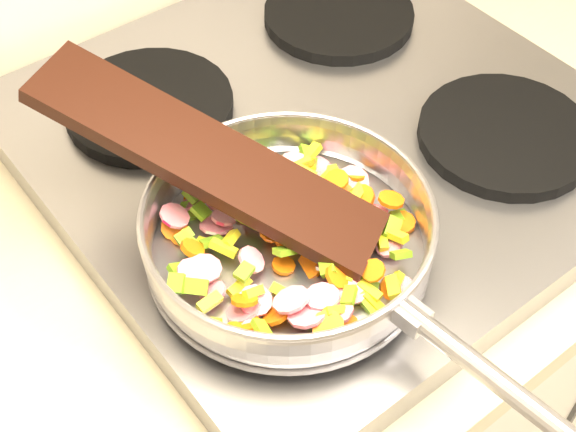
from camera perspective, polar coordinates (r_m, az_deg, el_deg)
cooktop at (r=0.91m, az=2.53°, el=5.57°), size 0.60×0.60×0.04m
grate_fl at (r=0.76m, az=1.18°, el=-3.11°), size 0.19×0.19×0.02m
grate_fr at (r=0.91m, az=15.20°, el=5.60°), size 0.19×0.19×0.02m
grate_bl at (r=0.92m, az=-9.84°, el=7.79°), size 0.19×0.19×0.02m
grate_br at (r=1.05m, az=3.63°, el=14.07°), size 0.19×0.19×0.02m
saute_pan at (r=0.73m, az=0.15°, el=-1.11°), size 0.31×0.48×0.06m
vegetable_heap at (r=0.74m, az=0.43°, el=-1.60°), size 0.25×0.24×0.04m
wooden_spatula at (r=0.74m, az=-5.75°, el=4.07°), size 0.23×0.33×0.11m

